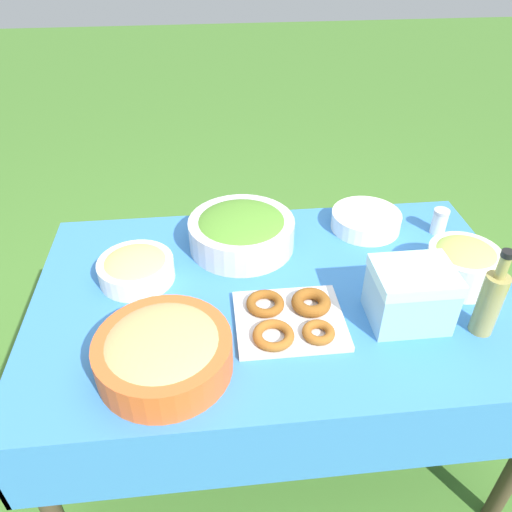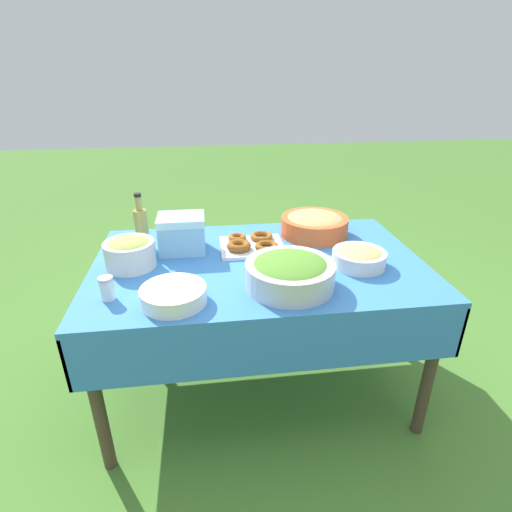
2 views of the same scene
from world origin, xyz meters
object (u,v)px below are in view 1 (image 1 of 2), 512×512
Objects in this scene: donut_platter at (290,318)px; bread_bowl at (163,351)px; pasta_bowl at (136,268)px; plate_stack at (366,220)px; fruit_bowl at (463,263)px; salad_bowl at (242,230)px; olive_oil_bottle at (490,301)px; cooler_box at (410,295)px.

bread_bowl reaches higher than donut_platter.
pasta_bowl is 0.95× the size of plate_stack.
plate_stack is 0.38m from fruit_bowl.
pasta_bowl is (0.33, 0.14, -0.02)m from salad_bowl.
olive_oil_bottle is at bearing 170.88° from donut_platter.
donut_platter is 1.13× the size of olive_oil_bottle.
olive_oil_bottle is (-0.60, 0.46, 0.04)m from salad_bowl.
bread_bowl is at bearing 20.39° from donut_platter.
salad_bowl is at bearing -114.75° from bread_bowl.
olive_oil_bottle is at bearing 161.06° from pasta_bowl.
pasta_bowl reaches higher than donut_platter.
donut_platter is 1.24× the size of plate_stack.
fruit_bowl reaches higher than plate_stack.
plate_stack is 0.91× the size of olive_oil_bottle.
cooler_box is at bearing 32.85° from fruit_bowl.
donut_platter is 0.36m from bread_bowl.
fruit_bowl reaches higher than bread_bowl.
bread_bowl is 0.66m from cooler_box.
plate_stack is 0.87m from bread_bowl.
cooler_box reaches higher than pasta_bowl.
plate_stack is 0.55m from olive_oil_bottle.
fruit_bowl is at bearing -164.11° from bread_bowl.
bread_bowl is (0.33, 0.12, 0.04)m from donut_platter.
pasta_bowl is 0.38m from bread_bowl.
plate_stack is at bearing -171.84° from salad_bowl.
salad_bowl is 1.03× the size of bread_bowl.
plate_stack is at bearing -139.85° from bread_bowl.
plate_stack is (-0.34, -0.44, 0.01)m from donut_platter.
donut_platter is 0.88× the size of bread_bowl.
donut_platter is at bearing 12.96° from fruit_bowl.
olive_oil_bottle reaches higher than salad_bowl.
salad_bowl reaches higher than pasta_bowl.
olive_oil_bottle reaches higher than plate_stack.
salad_bowl reaches higher than bread_bowl.
donut_platter is at bearing 52.66° from plate_stack.
fruit_bowl is at bearing 121.53° from plate_stack.
olive_oil_bottle reaches higher than pasta_bowl.
plate_stack is at bearing -92.26° from cooler_box.
olive_oil_bottle is 0.20m from cooler_box.
bread_bowl is (0.23, 0.50, -0.00)m from salad_bowl.
cooler_box is at bearing -170.56° from bread_bowl.
olive_oil_bottle is 1.25× the size of fruit_bowl.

